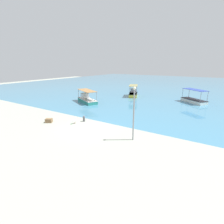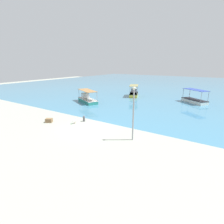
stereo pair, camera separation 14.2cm
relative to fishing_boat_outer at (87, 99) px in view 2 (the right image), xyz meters
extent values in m
plane|color=#9A9E90|center=(9.57, -11.19, -0.59)|extent=(120.00, 120.00, 0.00)
cube|color=teal|center=(9.57, 36.81, -0.59)|extent=(110.00, 90.00, 0.00)
cube|color=teal|center=(0.18, -0.09, -0.27)|extent=(5.97, 4.37, 0.64)
cube|color=silver|center=(0.18, -0.09, 0.01)|extent=(6.03, 4.43, 0.08)
cylinder|color=#99999E|center=(2.89, -0.57, 0.88)|extent=(0.08, 0.08, 1.66)
cylinder|color=#99999E|center=(2.10, -2.06, 0.88)|extent=(0.08, 0.08, 1.66)
cylinder|color=#99999E|center=(-1.75, 1.87, 0.88)|extent=(0.08, 0.08, 1.66)
cylinder|color=#99999E|center=(-2.53, 0.38, 0.88)|extent=(0.08, 0.08, 1.66)
cube|color=#986F42|center=(0.18, -0.09, 1.74)|extent=(5.84, 4.37, 0.05)
cube|color=silver|center=(-0.97, 0.51, 0.55)|extent=(1.66, 1.73, 0.99)
cube|color=gold|center=(4.93, 10.55, -0.21)|extent=(3.41, 4.92, 0.75)
cube|color=black|center=(4.93, 10.55, 0.12)|extent=(3.46, 4.98, 0.08)
cylinder|color=#99999E|center=(6.43, 8.95, 1.03)|extent=(0.08, 0.08, 1.74)
cylinder|color=#99999E|center=(5.04, 8.36, 1.03)|extent=(0.08, 0.08, 1.74)
cylinder|color=#99999E|center=(4.83, 12.73, 1.03)|extent=(0.08, 0.08, 1.74)
cylinder|color=#99999E|center=(3.44, 12.14, 1.03)|extent=(0.08, 0.08, 1.74)
cube|color=olive|center=(4.93, 10.55, 1.93)|extent=(3.42, 4.78, 0.05)
cube|color=silver|center=(4.53, 11.50, 0.63)|extent=(1.48, 1.31, 0.93)
cube|color=white|center=(17.83, 10.83, -0.25)|extent=(5.20, 4.63, 0.67)
cube|color=black|center=(17.83, 10.83, 0.04)|extent=(5.26, 4.69, 0.08)
cylinder|color=#99999E|center=(15.50, 11.60, 1.00)|extent=(0.08, 0.08, 1.84)
cylinder|color=#99999E|center=(16.51, 12.90, 1.00)|extent=(0.08, 0.08, 1.84)
cylinder|color=#99999E|center=(19.14, 8.77, 1.00)|extent=(0.08, 0.08, 1.84)
cylinder|color=#99999E|center=(20.16, 10.07, 1.00)|extent=(0.08, 0.08, 1.84)
cube|color=#2B3F90|center=(17.83, 10.83, 1.94)|extent=(5.11, 4.59, 0.05)
cylinder|color=#E0997A|center=(7.02, -10.57, -0.48)|extent=(0.03, 0.03, 0.22)
cylinder|color=#E0997A|center=(7.12, -10.60, -0.48)|extent=(0.03, 0.03, 0.22)
ellipsoid|color=white|center=(7.08, -10.55, -0.23)|extent=(0.43, 0.62, 0.32)
ellipsoid|color=white|center=(7.01, -10.80, -0.21)|extent=(0.16, 0.19, 0.10)
cylinder|color=white|center=(7.13, -10.41, -0.01)|extent=(0.07, 0.07, 0.26)
sphere|color=white|center=(7.13, -10.41, 0.16)|extent=(0.11, 0.11, 0.11)
cone|color=#E5933F|center=(7.17, -10.25, 0.14)|extent=(0.14, 0.30, 0.06)
cylinder|color=gray|center=(15.46, -10.98, 1.95)|extent=(0.14, 0.14, 5.09)
sphere|color=#EAEACC|center=(15.46, -10.98, 4.61)|extent=(0.28, 0.28, 0.28)
cylinder|color=#47474C|center=(7.49, -9.32, -0.29)|extent=(0.28, 0.28, 0.59)
sphere|color=#4C4C51|center=(7.49, -9.32, 0.04)|extent=(0.29, 0.29, 0.29)
cube|color=olive|center=(3.92, -12.09, -0.33)|extent=(1.02, 0.94, 0.51)
cylinder|color=#3F7F4C|center=(7.03, -11.20, -0.49)|extent=(0.07, 0.07, 0.20)
cylinder|color=#3F7F4C|center=(7.03, -11.20, -0.35)|extent=(0.03, 0.03, 0.07)
camera|label=1|loc=(22.44, -25.71, 6.86)|focal=28.00mm
camera|label=2|loc=(22.56, -25.64, 6.86)|focal=28.00mm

